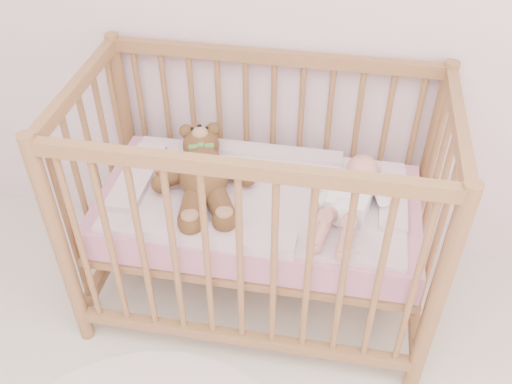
# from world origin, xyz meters

# --- Properties ---
(crib) EXTENTS (1.36, 0.76, 1.00)m
(crib) POSITION_xyz_m (-0.08, 1.60, 0.50)
(crib) COLOR #9A7141
(crib) RESTS_ON floor
(mattress) EXTENTS (1.22, 0.62, 0.13)m
(mattress) POSITION_xyz_m (-0.08, 1.60, 0.49)
(mattress) COLOR pink
(mattress) RESTS_ON crib
(blanket) EXTENTS (1.10, 0.58, 0.06)m
(blanket) POSITION_xyz_m (-0.08, 1.60, 0.56)
(blanket) COLOR #CF8EA4
(blanket) RESTS_ON mattress
(baby) EXTENTS (0.37, 0.59, 0.13)m
(baby) POSITION_xyz_m (0.27, 1.58, 0.64)
(baby) COLOR white
(baby) RESTS_ON blanket
(teddy_bear) EXTENTS (0.56, 0.68, 0.16)m
(teddy_bear) POSITION_xyz_m (-0.28, 1.58, 0.65)
(teddy_bear) COLOR brown
(teddy_bear) RESTS_ON blanket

